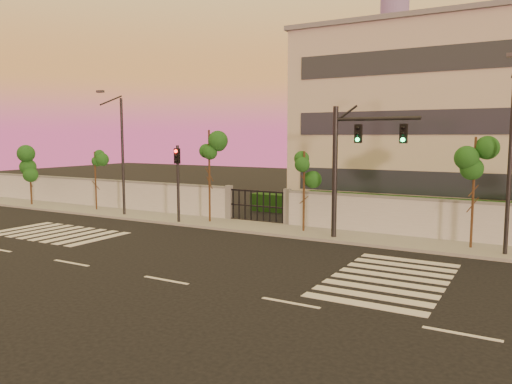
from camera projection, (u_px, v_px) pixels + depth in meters
ground at (166, 280)px, 18.06m from camera, size 120.00×120.00×0.00m
sidewalk at (292, 231)px, 27.12m from camera, size 60.00×3.00×0.15m
perimeter_wall at (305, 210)px, 28.25m from camera, size 60.00×0.36×2.20m
hedge_row at (339, 209)px, 30.12m from camera, size 41.00×4.25×1.80m
institutional_building at (497, 121)px, 31.94m from camera, size 24.40×12.40×12.25m
distant_skyscraper at (394, 37)px, 284.96m from camera, size 16.00×16.00×118.00m
road_markings at (193, 254)px, 22.08m from camera, size 57.00×7.62×0.02m
street_tree_a at (30, 164)px, 36.93m from camera, size 1.61×1.28×4.29m
street_tree_b at (95, 168)px, 34.37m from camera, size 1.32×1.05×4.15m
street_tree_c at (210, 155)px, 29.35m from camera, size 1.50×1.20×5.57m
street_tree_d at (305, 173)px, 26.45m from camera, size 1.38×1.10×4.42m
street_tree_e at (475, 168)px, 22.36m from camera, size 1.39×1.10×5.17m
traffic_signal_main at (351, 157)px, 24.32m from camera, size 4.22×0.40×6.67m
traffic_signal_secondary at (178, 174)px, 29.30m from camera, size 0.36×0.35×4.68m
streetlight_west at (121, 150)px, 31.90m from camera, size 0.48×1.92×7.97m
streetlight_east at (510, 152)px, 20.86m from camera, size 0.50×2.01×8.37m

